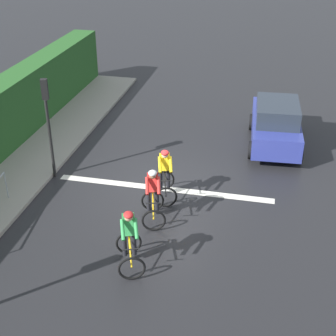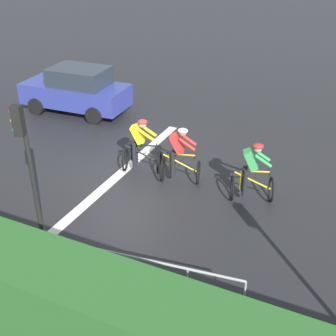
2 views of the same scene
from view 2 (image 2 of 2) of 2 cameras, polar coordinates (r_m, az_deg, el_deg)
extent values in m
plane|color=black|center=(13.40, -6.19, -0.11)|extent=(80.00, 80.00, 0.00)
cube|color=gray|center=(9.05, -12.40, -17.13)|extent=(2.80, 24.03, 0.12)
cube|color=gray|center=(8.48, -16.33, -20.02)|extent=(0.44, 24.03, 0.48)
cube|color=#265623|center=(7.65, -18.86, -16.59)|extent=(1.10, 24.03, 2.42)
cube|color=silver|center=(13.33, -5.62, -0.23)|extent=(7.00, 0.30, 0.01)
torus|color=black|center=(11.97, 13.14, -2.71)|extent=(0.66, 0.30, 0.68)
torus|color=black|center=(11.85, 8.27, -2.56)|extent=(0.66, 0.30, 0.68)
cylinder|color=gold|center=(11.77, 10.83, -1.60)|extent=(0.39, 0.94, 0.51)
cylinder|color=gold|center=(11.73, 9.36, -1.44)|extent=(0.04, 0.04, 0.55)
cylinder|color=gold|center=(11.64, 11.20, -0.45)|extent=(0.29, 0.68, 0.04)
cube|color=black|center=(11.58, 9.47, -0.19)|extent=(0.17, 0.24, 0.04)
cylinder|color=black|center=(11.71, 12.92, -0.62)|extent=(0.40, 0.18, 0.03)
cube|color=green|center=(11.46, 10.60, 1.08)|extent=(0.43, 0.49, 0.57)
sphere|color=tan|center=(11.34, 11.51, 2.44)|extent=(0.20, 0.20, 0.20)
ellipsoid|color=red|center=(11.31, 11.55, 2.75)|extent=(0.32, 0.35, 0.14)
cylinder|color=black|center=(11.86, 9.79, -1.35)|extent=(0.12, 0.12, 0.74)
cylinder|color=black|center=(11.66, 9.88, -1.94)|extent=(0.12, 0.12, 0.74)
cylinder|color=green|center=(11.62, 11.96, 1.63)|extent=(0.25, 0.48, 0.37)
cylinder|color=green|center=(11.33, 12.13, 0.89)|extent=(0.25, 0.48, 0.37)
torus|color=black|center=(12.47, 3.92, -0.58)|extent=(0.67, 0.24, 0.68)
torus|color=black|center=(12.59, -0.70, -0.20)|extent=(0.67, 0.24, 0.68)
cylinder|color=gold|center=(12.40, 1.62, 0.62)|extent=(0.31, 0.96, 0.51)
cylinder|color=gold|center=(12.43, 0.22, 0.83)|extent=(0.04, 0.04, 0.55)
cylinder|color=gold|center=(12.26, 1.87, 1.73)|extent=(0.24, 0.70, 0.04)
cube|color=black|center=(12.29, 0.22, 2.04)|extent=(0.16, 0.24, 0.04)
cylinder|color=black|center=(12.24, 3.52, 1.49)|extent=(0.41, 0.15, 0.03)
cube|color=red|center=(12.13, 1.18, 3.23)|extent=(0.40, 0.48, 0.57)
sphere|color=#9E7051|center=(11.98, 1.92, 4.51)|extent=(0.20, 0.20, 0.20)
ellipsoid|color=silver|center=(11.95, 1.93, 4.82)|extent=(0.31, 0.33, 0.14)
cylinder|color=black|center=(12.54, 0.77, 0.87)|extent=(0.12, 0.12, 0.74)
cylinder|color=black|center=(12.33, 0.60, 0.36)|extent=(0.12, 0.12, 0.74)
cylinder|color=red|center=(12.22, 2.62, 3.68)|extent=(0.22, 0.48, 0.37)
cylinder|color=red|center=(11.93, 2.43, 3.03)|extent=(0.22, 0.48, 0.37)
torus|color=black|center=(12.97, -1.15, 0.73)|extent=(0.67, 0.25, 0.68)
torus|color=black|center=(13.16, -5.53, 1.04)|extent=(0.67, 0.25, 0.68)
cylinder|color=black|center=(12.94, -3.38, 1.86)|extent=(0.33, 0.96, 0.51)
cylinder|color=black|center=(12.99, -4.71, 2.05)|extent=(0.04, 0.04, 0.55)
cylinder|color=black|center=(12.81, -3.20, 2.94)|extent=(0.25, 0.70, 0.04)
cube|color=black|center=(12.86, -4.76, 3.22)|extent=(0.16, 0.24, 0.04)
cylinder|color=black|center=(12.75, -1.62, 2.74)|extent=(0.41, 0.15, 0.03)
cube|color=yellow|center=(12.69, -3.92, 4.38)|extent=(0.40, 0.48, 0.57)
sphere|color=beige|center=(12.53, -3.28, 5.63)|extent=(0.20, 0.20, 0.20)
ellipsoid|color=red|center=(12.51, -3.29, 5.93)|extent=(0.31, 0.34, 0.14)
cylinder|color=black|center=(13.09, -4.15, 2.09)|extent=(0.12, 0.12, 0.74)
cylinder|color=black|center=(12.88, -4.38, 1.61)|extent=(0.12, 0.12, 0.74)
cylinder|color=yellow|center=(12.75, -2.52, 4.83)|extent=(0.22, 0.48, 0.37)
cylinder|color=yellow|center=(12.47, -2.79, 4.23)|extent=(0.22, 0.48, 0.37)
cube|color=navy|center=(17.68, -11.82, 9.30)|extent=(1.94, 4.19, 0.80)
cube|color=#262D38|center=(17.32, -11.35, 11.49)|extent=(1.62, 2.22, 0.66)
cylinder|color=black|center=(17.89, -16.59, 7.64)|extent=(0.26, 0.65, 0.64)
cylinder|color=black|center=(19.14, -13.61, 9.41)|extent=(0.26, 0.65, 0.64)
cylinder|color=black|center=(16.51, -9.49, 6.68)|extent=(0.26, 0.65, 0.64)
cylinder|color=black|center=(17.85, -6.78, 8.61)|extent=(0.26, 0.65, 0.64)
cube|color=#EAEACC|center=(18.42, -18.05, 9.62)|extent=(0.28, 0.10, 0.16)
cube|color=#EAEACC|center=(19.17, -16.17, 10.64)|extent=(0.28, 0.10, 0.16)
cylinder|color=black|center=(10.09, -16.74, -2.94)|extent=(0.10, 0.10, 2.70)
cube|color=black|center=(9.40, -18.74, 5.79)|extent=(0.25, 0.25, 0.64)
sphere|color=red|center=(9.37, -19.54, 6.92)|extent=(0.11, 0.11, 0.11)
sphere|color=orange|center=(9.44, -19.35, 5.80)|extent=(0.11, 0.11, 0.11)
sphere|color=green|center=(9.52, -19.15, 4.70)|extent=(0.11, 0.11, 0.11)
cylinder|color=#999EA3|center=(8.34, -1.03, -12.12)|extent=(0.45, 3.16, 0.05)
cylinder|color=#999EA3|center=(9.19, -10.63, -12.26)|extent=(0.04, 0.04, 1.00)
cylinder|color=#999EA3|center=(8.82, -4.35, -13.84)|extent=(0.04, 0.04, 1.00)
cylinder|color=#999EA3|center=(8.56, 2.48, -15.36)|extent=(0.04, 0.04, 1.00)
cylinder|color=#999EA3|center=(8.44, 9.71, -16.72)|extent=(0.04, 0.04, 1.00)
camera|label=1|loc=(14.86, 60.19, 22.50)|focal=52.63mm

